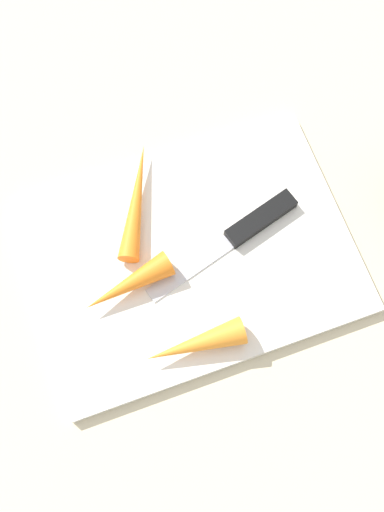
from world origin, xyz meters
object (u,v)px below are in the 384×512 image
Objects in this scene: carrot_shortest at (128,285)px; carrot_longest at (136,201)px; knife at (252,225)px; cutting_board at (192,258)px; carrot_medium at (195,344)px.

carrot_shortest is 0.72× the size of carrot_longest.
knife is 1.39× the size of carrot_longest.
knife is 0.13m from carrot_longest.
carrot_medium reaches higher than cutting_board.
carrot_shortest is at bearing -7.75° from knife.
cutting_board is 0.08m from carrot_shortest.
cutting_board is at bearing -8.49° from knife.
carrot_medium is 0.10m from carrot_shortest.
carrot_longest is (0.04, -0.08, 0.02)m from cutting_board.
cutting_board is 0.08m from knife.
carrot_medium is at bearing 72.22° from cutting_board.
knife is 1.92× the size of carrot_shortest.
carrot_longest is (-0.04, -0.09, -0.00)m from carrot_shortest.
carrot_longest reaches higher than cutting_board.
knife is at bearing 177.90° from carrot_shortest.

